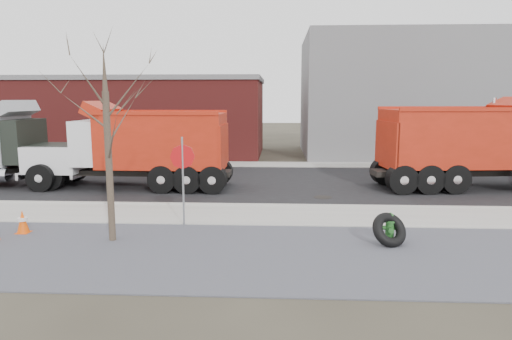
# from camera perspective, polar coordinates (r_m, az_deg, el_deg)

# --- Properties ---
(ground) EXTENTS (120.00, 120.00, 0.00)m
(ground) POSITION_cam_1_polar(r_m,az_deg,el_deg) (14.84, -2.15, -5.99)
(ground) COLOR #383328
(ground) RESTS_ON ground
(gravel_verge) EXTENTS (60.00, 5.00, 0.03)m
(gravel_verge) POSITION_cam_1_polar(r_m,az_deg,el_deg) (11.50, -3.71, -10.37)
(gravel_verge) COLOR slate
(gravel_verge) RESTS_ON ground
(sidewalk) EXTENTS (60.00, 2.50, 0.06)m
(sidewalk) POSITION_cam_1_polar(r_m,az_deg,el_deg) (15.07, -2.07, -5.64)
(sidewalk) COLOR #9E9B93
(sidewalk) RESTS_ON ground
(curb) EXTENTS (60.00, 0.15, 0.11)m
(curb) POSITION_cam_1_polar(r_m,az_deg,el_deg) (16.32, -1.67, -4.41)
(curb) COLOR #9E9B93
(curb) RESTS_ON ground
(road) EXTENTS (60.00, 9.40, 0.02)m
(road) POSITION_cam_1_polar(r_m,az_deg,el_deg) (20.97, -0.64, -1.56)
(road) COLOR black
(road) RESTS_ON ground
(far_sidewalk) EXTENTS (60.00, 2.00, 0.06)m
(far_sidewalk) POSITION_cam_1_polar(r_m,az_deg,el_deg) (26.58, 0.13, 0.70)
(far_sidewalk) COLOR #9E9B93
(far_sidewalk) RESTS_ON ground
(building_grey) EXTENTS (12.00, 10.00, 8.00)m
(building_grey) POSITION_cam_1_polar(r_m,az_deg,el_deg) (33.19, 16.57, 8.84)
(building_grey) COLOR slate
(building_grey) RESTS_ON ground
(building_brick) EXTENTS (20.20, 8.20, 5.30)m
(building_brick) POSITION_cam_1_polar(r_m,az_deg,el_deg) (33.28, -17.01, 6.50)
(building_brick) COLOR maroon
(building_brick) RESTS_ON ground
(bare_tree) EXTENTS (3.20, 3.20, 5.20)m
(bare_tree) POSITION_cam_1_polar(r_m,az_deg,el_deg) (12.53, -18.16, 6.11)
(bare_tree) COLOR #382D23
(bare_tree) RESTS_ON ground
(fire_hydrant) EXTENTS (0.46, 0.45, 0.83)m
(fire_hydrant) POSITION_cam_1_polar(r_m,az_deg,el_deg) (12.71, 16.38, -7.12)
(fire_hydrant) COLOR #306F2A
(fire_hydrant) RESTS_ON ground
(truck_tire) EXTENTS (1.17, 1.07, 0.94)m
(truck_tire) POSITION_cam_1_polar(r_m,az_deg,el_deg) (12.49, 16.32, -7.20)
(truck_tire) COLOR black
(truck_tire) RESTS_ON ground
(stop_sign) EXTENTS (0.71, 0.25, 2.71)m
(stop_sign) POSITION_cam_1_polar(r_m,az_deg,el_deg) (13.60, -9.15, 0.50)
(stop_sign) COLOR gray
(stop_sign) RESTS_ON ground
(traffic_cone_near) EXTENTS (0.36, 0.36, 0.68)m
(traffic_cone_near) POSITION_cam_1_polar(r_m,az_deg,el_deg) (14.64, -27.14, -5.80)
(traffic_cone_near) COLOR #F14F07
(traffic_cone_near) RESTS_ON ground
(dump_truck_red_a) EXTENTS (9.69, 3.54, 3.84)m
(dump_truck_red_a) POSITION_cam_1_polar(r_m,az_deg,el_deg) (21.53, 26.07, 3.03)
(dump_truck_red_a) COLOR black
(dump_truck_red_a) RESTS_ON ground
(dump_truck_red_b) EXTENTS (8.70, 2.62, 3.66)m
(dump_truck_red_b) POSITION_cam_1_polar(r_m,az_deg,el_deg) (20.09, -14.64, 3.04)
(dump_truck_red_b) COLOR black
(dump_truck_red_b) RESTS_ON ground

